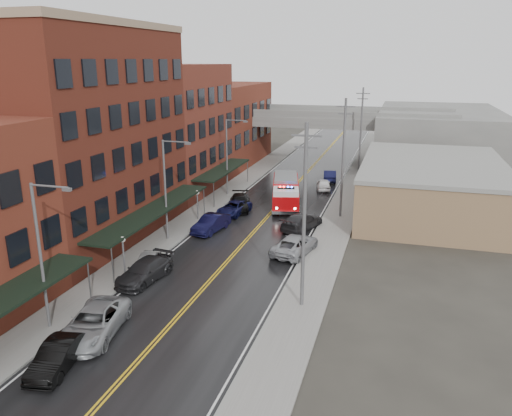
# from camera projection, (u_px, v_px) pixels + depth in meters

# --- Properties ---
(road) EXTENTS (11.00, 160.00, 0.02)m
(road) POSITION_uv_depth(u_px,v_px,m) (259.00, 226.00, 48.40)
(road) COLOR black
(road) RESTS_ON ground
(sidewalk_left) EXTENTS (3.00, 160.00, 0.15)m
(sidewalk_left) POSITION_uv_depth(u_px,v_px,m) (190.00, 219.00, 50.35)
(sidewalk_left) COLOR slate
(sidewalk_left) RESTS_ON ground
(sidewalk_right) EXTENTS (3.00, 160.00, 0.15)m
(sidewalk_right) POSITION_uv_depth(u_px,v_px,m) (334.00, 232.00, 46.41)
(sidewalk_right) COLOR slate
(sidewalk_right) RESTS_ON ground
(curb_left) EXTENTS (0.30, 160.00, 0.15)m
(curb_left) POSITION_uv_depth(u_px,v_px,m) (205.00, 220.00, 49.90)
(curb_left) COLOR gray
(curb_left) RESTS_ON ground
(curb_right) EXTENTS (0.30, 160.00, 0.15)m
(curb_right) POSITION_uv_depth(u_px,v_px,m) (317.00, 231.00, 46.85)
(curb_right) COLOR gray
(curb_right) RESTS_ON ground
(brick_building_b) EXTENTS (9.00, 20.00, 18.00)m
(brick_building_b) POSITION_uv_depth(u_px,v_px,m) (89.00, 138.00, 42.98)
(brick_building_b) COLOR #4D1B14
(brick_building_b) RESTS_ON ground
(brick_building_c) EXTENTS (9.00, 15.00, 15.00)m
(brick_building_c) POSITION_uv_depth(u_px,v_px,m) (177.00, 130.00, 59.50)
(brick_building_c) COLOR maroon
(brick_building_c) RESTS_ON ground
(brick_building_far) EXTENTS (9.00, 20.00, 12.00)m
(brick_building_far) POSITION_uv_depth(u_px,v_px,m) (226.00, 125.00, 76.02)
(brick_building_far) COLOR maroon
(brick_building_far) RESTS_ON ground
(tan_building) EXTENTS (14.00, 22.00, 5.00)m
(tan_building) POSITION_uv_depth(u_px,v_px,m) (431.00, 188.00, 52.56)
(tan_building) COLOR #936C4F
(tan_building) RESTS_ON ground
(right_far_block) EXTENTS (18.00, 30.00, 8.00)m
(right_far_block) POSITION_uv_depth(u_px,v_px,m) (437.00, 135.00, 79.18)
(right_far_block) COLOR slate
(right_far_block) RESTS_ON ground
(awning_1) EXTENTS (2.60, 18.00, 3.09)m
(awning_1) POSITION_uv_depth(u_px,v_px,m) (154.00, 210.00, 43.13)
(awning_1) COLOR black
(awning_1) RESTS_ON ground
(awning_2) EXTENTS (2.60, 13.00, 3.09)m
(awning_2) POSITION_uv_depth(u_px,v_px,m) (223.00, 170.00, 59.22)
(awning_2) COLOR black
(awning_2) RESTS_ON ground
(globe_lamp_1) EXTENTS (0.44, 0.44, 3.12)m
(globe_lamp_1) POSITION_uv_depth(u_px,v_px,m) (123.00, 247.00, 36.59)
(globe_lamp_1) COLOR #59595B
(globe_lamp_1) RESTS_ON ground
(globe_lamp_2) EXTENTS (0.44, 0.44, 3.12)m
(globe_lamp_2) POSITION_uv_depth(u_px,v_px,m) (197.00, 198.00, 49.47)
(globe_lamp_2) COLOR #59595B
(globe_lamp_2) RESTS_ON ground
(street_lamp_0) EXTENTS (2.64, 0.22, 9.00)m
(street_lamp_0) POSITION_uv_depth(u_px,v_px,m) (43.00, 248.00, 28.46)
(street_lamp_0) COLOR #59595B
(street_lamp_0) RESTS_ON ground
(street_lamp_1) EXTENTS (2.64, 0.22, 9.00)m
(street_lamp_1) POSITION_uv_depth(u_px,v_px,m) (168.00, 184.00, 43.17)
(street_lamp_1) COLOR #59595B
(street_lamp_1) RESTS_ON ground
(street_lamp_2) EXTENTS (2.64, 0.22, 9.00)m
(street_lamp_2) POSITION_uv_depth(u_px,v_px,m) (229.00, 152.00, 57.88)
(street_lamp_2) COLOR #59595B
(street_lamp_2) RESTS_ON ground
(utility_pole_0) EXTENTS (1.80, 0.24, 12.00)m
(utility_pole_0) POSITION_uv_depth(u_px,v_px,m) (304.00, 215.00, 30.86)
(utility_pole_0) COLOR #59595B
(utility_pole_0) RESTS_ON ground
(utility_pole_1) EXTENTS (1.80, 0.24, 12.00)m
(utility_pole_1) POSITION_uv_depth(u_px,v_px,m) (343.00, 157.00, 49.25)
(utility_pole_1) COLOR #59595B
(utility_pole_1) RESTS_ON ground
(utility_pole_2) EXTENTS (1.80, 0.24, 12.00)m
(utility_pole_2) POSITION_uv_depth(u_px,v_px,m) (361.00, 130.00, 67.64)
(utility_pole_2) COLOR #59595B
(utility_pole_2) RESTS_ON ground
(overpass) EXTENTS (40.00, 10.00, 7.50)m
(overpass) POSITION_uv_depth(u_px,v_px,m) (317.00, 125.00, 76.11)
(overpass) COLOR slate
(overpass) RESTS_ON ground
(fire_truck) EXTENTS (5.01, 9.09, 3.17)m
(fire_truck) POSITION_uv_depth(u_px,v_px,m) (286.00, 191.00, 54.48)
(fire_truck) COLOR #B4080B
(fire_truck) RESTS_ON ground
(parked_car_left_1) EXTENTS (2.31, 4.67, 1.47)m
(parked_car_left_1) POSITION_uv_depth(u_px,v_px,m) (58.00, 356.00, 25.91)
(parked_car_left_1) COLOR black
(parked_car_left_1) RESTS_ON ground
(parked_car_left_2) EXTENTS (3.78, 6.36, 1.66)m
(parked_car_left_2) POSITION_uv_depth(u_px,v_px,m) (94.00, 323.00, 29.00)
(parked_car_left_2) COLOR gray
(parked_car_left_2) RESTS_ON ground
(parked_car_left_3) EXTENTS (2.88, 5.58, 1.55)m
(parked_car_left_3) POSITION_uv_depth(u_px,v_px,m) (145.00, 271.00, 36.26)
(parked_car_left_3) COLOR black
(parked_car_left_3) RESTS_ON ground
(parked_car_left_4) EXTENTS (3.04, 4.78, 1.52)m
(parked_car_left_4) POSITION_uv_depth(u_px,v_px,m) (147.00, 265.00, 37.39)
(parked_car_left_4) COLOR #BEBEBE
(parked_car_left_4) RESTS_ON ground
(parked_car_left_5) EXTENTS (2.49, 5.05, 1.59)m
(parked_car_left_5) POSITION_uv_depth(u_px,v_px,m) (211.00, 224.00, 46.64)
(parked_car_left_5) COLOR black
(parked_car_left_5) RESTS_ON ground
(parked_car_left_6) EXTENTS (2.99, 5.13, 1.34)m
(parked_car_left_6) POSITION_uv_depth(u_px,v_px,m) (234.00, 208.00, 51.94)
(parked_car_left_6) COLOR #121545
(parked_car_left_6) RESTS_ON ground
(parked_car_left_7) EXTENTS (3.52, 5.72, 1.55)m
(parked_car_left_7) POSITION_uv_depth(u_px,v_px,m) (239.00, 203.00, 53.56)
(parked_car_left_7) COLOR black
(parked_car_left_7) RESTS_ON ground
(parked_car_right_0) EXTENTS (3.59, 5.94, 1.54)m
(parked_car_right_0) POSITION_uv_depth(u_px,v_px,m) (295.00, 245.00, 41.36)
(parked_car_right_0) COLOR #93959A
(parked_car_right_0) RESTS_ON ground
(parked_car_right_1) EXTENTS (3.76, 5.85, 1.58)m
(parked_car_right_1) POSITION_uv_depth(u_px,v_px,m) (302.00, 221.00, 47.29)
(parked_car_right_1) COLOR #242426
(parked_car_right_1) RESTS_ON ground
(parked_car_right_2) EXTENTS (2.40, 4.31, 1.39)m
(parked_car_right_2) POSITION_uv_depth(u_px,v_px,m) (324.00, 184.00, 61.69)
(parked_car_right_2) COLOR white
(parked_car_right_2) RESTS_ON ground
(parked_car_right_3) EXTENTS (2.29, 4.78, 1.51)m
(parked_car_right_3) POSITION_uv_depth(u_px,v_px,m) (330.00, 176.00, 66.15)
(parked_car_right_3) COLOR black
(parked_car_right_3) RESTS_ON ground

